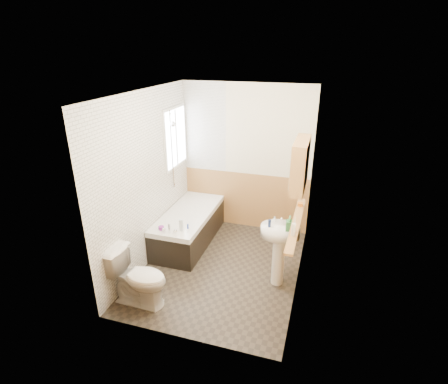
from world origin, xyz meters
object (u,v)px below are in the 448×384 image
at_px(sink, 279,243).
at_px(medicine_cabinet, 300,165).
at_px(toilet, 138,277).
at_px(pine_shelf, 296,223).
at_px(bathtub, 189,226).

distance_m(sink, medicine_cabinet, 1.10).
bearing_deg(medicine_cabinet, toilet, -152.10).
bearing_deg(pine_shelf, toilet, -156.81).
distance_m(pine_shelf, medicine_cabinet, 0.72).
xyz_separation_m(toilet, pine_shelf, (1.80, 0.77, 0.65)).
bearing_deg(medicine_cabinet, pine_shelf, -80.53).
xyz_separation_m(toilet, medicine_cabinet, (1.77, 0.94, 1.35)).
bearing_deg(sink, toilet, -144.13).
xyz_separation_m(bathtub, sink, (1.57, -0.67, 0.34)).
xyz_separation_m(pine_shelf, medicine_cabinet, (-0.03, 0.17, 0.70)).
distance_m(toilet, medicine_cabinet, 2.41).
height_order(bathtub, pine_shelf, pine_shelf).
xyz_separation_m(sink, pine_shelf, (0.20, -0.13, 0.39)).
bearing_deg(sink, bathtub, 163.42).
distance_m(bathtub, toilet, 1.57).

